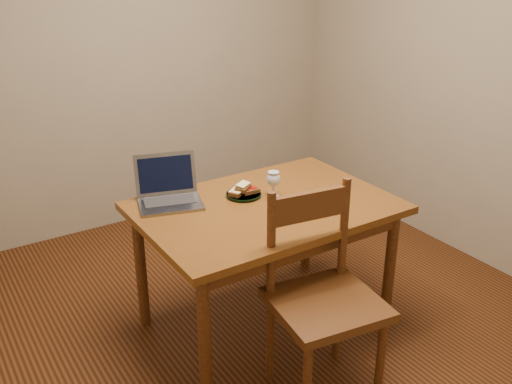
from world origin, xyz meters
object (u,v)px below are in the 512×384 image
plate (244,195)px  chair (324,289)px  laptop (168,190)px  table (265,219)px  milk_glass (273,184)px

plate → chair: bearing=-91.5°
laptop → plate: bearing=-8.3°
laptop → table: bearing=-21.9°
milk_glass → plate: bearing=145.7°
plate → milk_glass: (0.13, -0.09, 0.06)m
milk_glass → laptop: (-0.49, 0.26, -0.01)m
chair → laptop: size_ratio=1.36×
plate → laptop: bearing=155.3°
milk_glass → table: bearing=-145.7°
chair → laptop: 0.98m
table → chair: (-0.06, -0.56, -0.11)m
table → plate: plate is taller
plate → laptop: (-0.36, 0.17, 0.05)m
table → plate: bearing=105.2°
chair → plate: chair is taller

